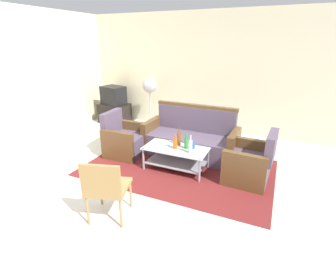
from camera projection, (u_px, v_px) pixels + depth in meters
ground_plane at (152, 187)px, 3.94m from camera, size 14.00×14.00×0.00m
wall_back at (210, 74)px, 6.06m from camera, size 6.52×0.12×2.80m
rug at (178, 168)px, 4.53m from camera, size 3.22×2.03×0.01m
couch at (191, 140)px, 4.95m from camera, size 1.81×0.78×0.96m
armchair_left at (125, 141)px, 4.99m from camera, size 0.73×0.79×0.85m
armchair_right at (250, 164)px, 4.04m from camera, size 0.74×0.80×0.85m
coffee_table at (176, 155)px, 4.41m from camera, size 1.10×0.60×0.40m
bottle_orange at (175, 143)px, 4.29m from camera, size 0.07×0.07×0.26m
bottle_green at (186, 143)px, 4.29m from camera, size 0.07×0.07×0.28m
bottle_clear at (190, 146)px, 4.11m from camera, size 0.06×0.06×0.31m
bottle_brown at (179, 138)px, 4.44m from camera, size 0.06×0.06×0.32m
cup at (192, 146)px, 4.31m from camera, size 0.08×0.08×0.10m
tv_stand at (115, 113)px, 6.98m from camera, size 0.80×0.50×0.52m
television at (113, 95)px, 6.81m from camera, size 0.69×0.57×0.48m
pedestal_fan at (150, 89)px, 6.34m from camera, size 0.36×0.36×1.27m
wicker_chair at (106, 186)px, 3.05m from camera, size 0.60×0.60×0.84m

